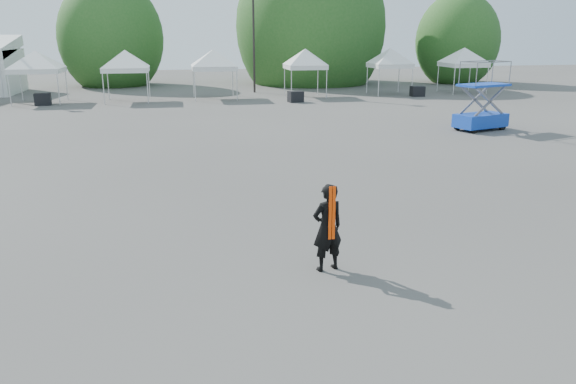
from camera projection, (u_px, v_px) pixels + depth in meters
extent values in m
plane|color=#474442|center=(322.00, 248.00, 12.03)|extent=(120.00, 120.00, 0.00)
cylinder|color=black|center=(254.00, 28.00, 41.46)|extent=(0.16, 0.16, 9.50)
cylinder|color=#382314|center=(114.00, 72.00, 47.94)|extent=(0.36, 0.36, 2.27)
ellipsoid|color=#23571D|center=(111.00, 38.00, 47.17)|extent=(4.16, 4.16, 4.78)
cylinder|color=#382314|center=(310.00, 67.00, 50.10)|extent=(0.36, 0.36, 2.80)
ellipsoid|color=#23571D|center=(310.00, 27.00, 49.15)|extent=(5.12, 5.12, 5.89)
cylinder|color=#382314|center=(455.00, 71.00, 50.74)|extent=(0.36, 0.36, 2.10)
ellipsoid|color=#23571D|center=(457.00, 41.00, 50.03)|extent=(3.84, 3.84, 4.42)
cylinder|color=silver|center=(9.00, 90.00, 34.58)|extent=(0.06, 0.06, 2.00)
cylinder|color=silver|center=(58.00, 89.00, 35.11)|extent=(0.06, 0.06, 2.00)
cylinder|color=silver|center=(21.00, 86.00, 37.28)|extent=(0.06, 0.06, 2.00)
cylinder|color=silver|center=(67.00, 85.00, 37.81)|extent=(0.06, 0.06, 2.00)
cube|color=white|center=(37.00, 70.00, 35.90)|extent=(3.06, 3.06, 0.30)
pyramid|color=white|center=(35.00, 50.00, 35.55)|extent=(4.33, 4.33, 1.10)
cylinder|color=silver|center=(104.00, 89.00, 35.46)|extent=(0.06, 0.06, 2.00)
cylinder|color=silver|center=(148.00, 88.00, 35.97)|extent=(0.06, 0.06, 2.00)
cylinder|color=silver|center=(108.00, 85.00, 38.02)|extent=(0.06, 0.06, 2.00)
cylinder|color=silver|center=(149.00, 84.00, 38.52)|extent=(0.06, 0.06, 2.00)
cube|color=white|center=(126.00, 69.00, 36.69)|extent=(2.91, 2.91, 0.30)
pyramid|color=white|center=(124.00, 50.00, 36.35)|extent=(4.12, 4.12, 1.10)
cylinder|color=silver|center=(195.00, 86.00, 36.97)|extent=(0.06, 0.06, 2.00)
cylinder|color=silver|center=(237.00, 85.00, 37.50)|extent=(0.06, 0.06, 2.00)
cylinder|color=silver|center=(193.00, 83.00, 39.60)|extent=(0.06, 0.06, 2.00)
cylinder|color=silver|center=(233.00, 82.00, 40.12)|extent=(0.06, 0.06, 2.00)
cube|color=white|center=(214.00, 68.00, 38.25)|extent=(2.98, 2.98, 0.30)
pyramid|color=white|center=(213.00, 49.00, 37.90)|extent=(4.22, 4.22, 1.10)
cylinder|color=silver|center=(291.00, 84.00, 38.33)|extent=(0.06, 0.06, 2.00)
cylinder|color=silver|center=(327.00, 84.00, 38.79)|extent=(0.06, 0.06, 2.00)
cylinder|color=silver|center=(285.00, 81.00, 40.67)|extent=(0.06, 0.06, 2.00)
cylinder|color=silver|center=(318.00, 81.00, 41.14)|extent=(0.06, 0.06, 2.00)
cube|color=white|center=(305.00, 67.00, 39.43)|extent=(2.69, 2.69, 0.30)
pyramid|color=white|center=(305.00, 48.00, 39.09)|extent=(3.80, 3.80, 1.10)
cylinder|color=silver|center=(379.00, 82.00, 39.73)|extent=(0.06, 0.06, 2.00)
cylinder|color=silver|center=(412.00, 82.00, 40.20)|extent=(0.06, 0.06, 2.00)
cylinder|color=silver|center=(367.00, 80.00, 42.11)|extent=(0.06, 0.06, 2.00)
cylinder|color=silver|center=(399.00, 79.00, 42.58)|extent=(0.06, 0.06, 2.00)
cube|color=white|center=(390.00, 66.00, 40.85)|extent=(2.72, 2.72, 0.30)
pyramid|color=white|center=(391.00, 48.00, 40.51)|extent=(3.85, 3.85, 1.10)
cylinder|color=silver|center=(454.00, 81.00, 40.78)|extent=(0.06, 0.06, 2.00)
cylinder|color=silver|center=(487.00, 80.00, 41.28)|extent=(0.06, 0.06, 2.00)
cylinder|color=silver|center=(438.00, 78.00, 43.29)|extent=(0.06, 0.06, 2.00)
cylinder|color=silver|center=(469.00, 78.00, 43.79)|extent=(0.06, 0.06, 2.00)
cube|color=white|center=(463.00, 65.00, 41.99)|extent=(2.86, 2.86, 0.30)
pyramid|color=white|center=(465.00, 47.00, 41.64)|extent=(4.04, 4.04, 1.10)
imported|color=black|center=(327.00, 228.00, 10.72)|extent=(0.72, 0.56, 1.73)
cube|color=#FF4005|center=(330.00, 213.00, 10.46)|extent=(0.14, 0.02, 1.04)
cube|color=#0D0B93|center=(480.00, 120.00, 26.33)|extent=(2.71, 1.92, 0.61)
cube|color=#0D0B93|center=(484.00, 85.00, 25.88)|extent=(2.60, 1.84, 0.10)
cylinder|color=black|center=(474.00, 129.00, 25.55)|extent=(0.40, 0.26, 0.37)
cylinder|color=black|center=(502.00, 126.00, 26.40)|extent=(0.40, 0.26, 0.37)
cylinder|color=black|center=(458.00, 126.00, 26.41)|extent=(0.40, 0.26, 0.37)
cylinder|color=black|center=(485.00, 123.00, 27.26)|extent=(0.40, 0.26, 0.37)
cube|color=black|center=(43.00, 99.00, 35.24)|extent=(1.03, 0.84, 0.74)
cube|color=black|center=(296.00, 97.00, 36.78)|extent=(1.03, 0.87, 0.72)
cube|color=black|center=(417.00, 91.00, 40.08)|extent=(0.92, 0.72, 0.71)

